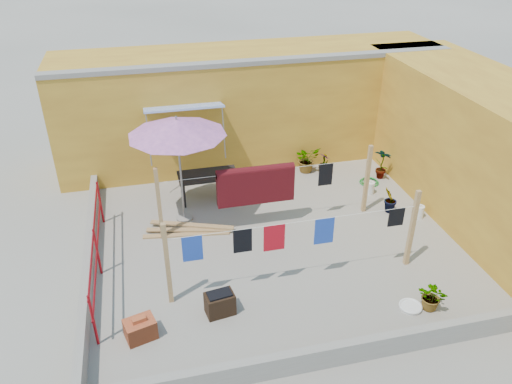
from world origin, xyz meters
TOP-DOWN VIEW (x-y plane):
  - ground at (0.00, 0.00)m, footprint 80.00×80.00m
  - wall_back at (0.50, 4.69)m, footprint 11.00×3.27m
  - wall_right at (5.20, 0.00)m, footprint 2.40×9.00m
  - parapet_front at (0.00, -3.58)m, footprint 8.30×0.16m
  - parapet_left at (-4.08, 0.00)m, footprint 0.16×7.30m
  - red_railing at (-3.85, -0.20)m, footprint 0.05×4.20m
  - clothesline_rig at (-0.24, 0.54)m, footprint 5.09×2.35m
  - patio_umbrella at (-1.92, 1.46)m, footprint 2.29×2.29m
  - outdoor_table at (-1.18, 2.33)m, footprint 1.53×0.77m
  - brick_stack at (-3.11, -2.22)m, footprint 0.61×0.51m
  - lumber_pile at (-1.88, 0.88)m, footprint 2.12×0.88m
  - brazier at (-1.63, -1.94)m, footprint 0.58×0.43m
  - white_basin at (1.92, -2.67)m, footprint 0.44×0.44m
  - water_jug_a at (3.70, 0.21)m, footprint 0.23×0.23m
  - water_jug_b at (3.03, 1.59)m, footprint 0.24×0.24m
  - green_hose at (3.27, 2.11)m, footprint 0.53×0.53m
  - plant_back_a at (1.80, 3.20)m, footprint 0.83×0.77m
  - plant_back_b at (2.25, 2.96)m, footprint 0.45×0.45m
  - plant_right_a at (3.70, 2.31)m, footprint 0.56×0.58m
  - plant_right_b at (3.09, 0.59)m, footprint 0.49×0.50m
  - plant_right_c at (2.29, -2.77)m, footprint 0.71×0.70m

SIDE VIEW (x-z plane):
  - ground at x=0.00m, z-range 0.00..0.00m
  - green_hose at x=3.27m, z-range 0.00..0.08m
  - white_basin at x=1.92m, z-range 0.00..0.08m
  - lumber_pile at x=-1.88m, z-range 0.00..0.13m
  - water_jug_a at x=3.70m, z-range -0.02..0.34m
  - water_jug_b at x=3.03m, z-range -0.02..0.35m
  - brick_stack at x=-3.11m, z-range -0.03..0.43m
  - parapet_front at x=0.00m, z-range 0.00..0.44m
  - parapet_left at x=-4.08m, z-range 0.00..0.44m
  - brazier at x=-1.63m, z-range -0.01..0.47m
  - plant_right_c at x=2.29m, z-range 0.00..0.59m
  - plant_back_b at x=2.25m, z-range 0.00..0.62m
  - plant_right_b at x=3.09m, z-range 0.00..0.71m
  - plant_back_a at x=1.80m, z-range 0.00..0.77m
  - plant_right_a at x=3.70m, z-range 0.00..0.91m
  - outdoor_table at x=-1.18m, z-range 0.29..1.00m
  - red_railing at x=-3.85m, z-range 0.17..1.27m
  - clothesline_rig at x=-0.24m, z-range 0.16..1.96m
  - wall_right at x=5.20m, z-range 0.00..3.20m
  - wall_back at x=0.50m, z-range 0.00..3.21m
  - patio_umbrella at x=-1.92m, z-range 1.07..3.75m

